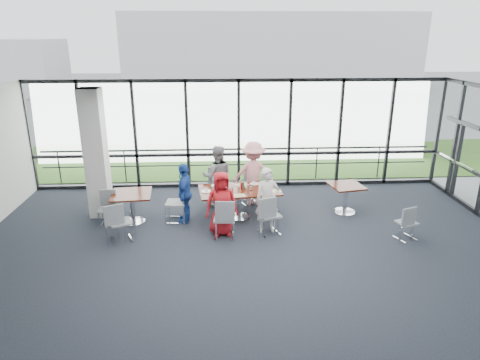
{
  "coord_description": "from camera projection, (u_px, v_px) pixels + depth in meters",
  "views": [
    {
      "loc": [
        -0.62,
        -7.26,
        4.39
      ],
      "look_at": [
        -0.11,
        2.33,
        1.1
      ],
      "focal_mm": 32.0,
      "sensor_mm": 36.0,
      "label": 1
    }
  ],
  "objects": [
    {
      "name": "floor",
      "position": [
        252.0,
        272.0,
        8.32
      ],
      "size": [
        12.0,
        10.0,
        0.02
      ],
      "primitive_type": "cube",
      "color": "#1C222B",
      "rests_on": "ground"
    },
    {
      "name": "ceiling",
      "position": [
        254.0,
        108.0,
        7.27
      ],
      "size": [
        12.0,
        10.0,
        0.04
      ],
      "primitive_type": "cube",
      "color": "silver",
      "rests_on": "ground"
    },
    {
      "name": "curtain_wall_back",
      "position": [
        239.0,
        134.0,
        12.52
      ],
      "size": [
        12.0,
        0.1,
        3.2
      ],
      "primitive_type": "cube",
      "color": "white",
      "rests_on": "ground"
    },
    {
      "name": "exit_door",
      "position": [
        457.0,
        161.0,
        11.82
      ],
      "size": [
        0.12,
        1.6,
        2.1
      ],
      "primitive_type": "cube",
      "color": "black",
      "rests_on": "ground"
    },
    {
      "name": "structural_column",
      "position": [
        96.0,
        154.0,
        10.44
      ],
      "size": [
        0.5,
        0.5,
        3.2
      ],
      "primitive_type": "cube",
      "color": "silver",
      "rests_on": "ground"
    },
    {
      "name": "apron",
      "position": [
        233.0,
        146.0,
        17.76
      ],
      "size": [
        80.0,
        70.0,
        0.02
      ],
      "primitive_type": "cube",
      "color": "gray",
      "rests_on": "ground"
    },
    {
      "name": "grass_strip",
      "position": [
        235.0,
        158.0,
        15.87
      ],
      "size": [
        80.0,
        5.0,
        0.01
      ],
      "primitive_type": "cube",
      "color": "#2E5B20",
      "rests_on": "ground"
    },
    {
      "name": "hangar_main",
      "position": [
        268.0,
        50.0,
        37.77
      ],
      "size": [
        24.0,
        10.0,
        6.0
      ],
      "primitive_type": "cube",
      "color": "silver",
      "rests_on": "ground"
    },
    {
      "name": "guard_rail",
      "position": [
        238.0,
        164.0,
        13.44
      ],
      "size": [
        12.0,
        0.06,
        0.06
      ],
      "primitive_type": "cylinder",
      "rotation": [
        0.0,
        1.57,
        0.0
      ],
      "color": "#2D2D33",
      "rests_on": "ground"
    },
    {
      "name": "main_table",
      "position": [
        239.0,
        194.0,
        10.58
      ],
      "size": [
        2.07,
        1.3,
        0.75
      ],
      "rotation": [
        0.0,
        0.0,
        0.12
      ],
      "color": "#3B0E09",
      "rests_on": "ground"
    },
    {
      "name": "side_table_left",
      "position": [
        132.0,
        198.0,
        10.32
      ],
      "size": [
        1.01,
        1.01,
        0.75
      ],
      "rotation": [
        0.0,
        0.0,
        0.09
      ],
      "color": "#3B0E09",
      "rests_on": "ground"
    },
    {
      "name": "side_table_right",
      "position": [
        346.0,
        190.0,
        10.89
      ],
      "size": [
        0.92,
        0.92,
        0.75
      ],
      "rotation": [
        0.0,
        0.0,
        0.19
      ],
      "color": "#3B0E09",
      "rests_on": "ground"
    },
    {
      "name": "diner_near_left",
      "position": [
        221.0,
        204.0,
        9.66
      ],
      "size": [
        0.8,
        0.59,
        1.5
      ],
      "primitive_type": "imported",
      "rotation": [
        0.0,
        0.0,
        0.17
      ],
      "color": "#AD131A",
      "rests_on": "ground"
    },
    {
      "name": "diner_near_right",
      "position": [
        267.0,
        200.0,
        9.8
      ],
      "size": [
        0.61,
        0.49,
        1.54
      ],
      "primitive_type": "imported",
      "rotation": [
        0.0,
        0.0,
        0.14
      ],
      "color": "silver",
      "rests_on": "ground"
    },
    {
      "name": "diner_far_left",
      "position": [
        217.0,
        176.0,
        11.28
      ],
      "size": [
        0.81,
        0.51,
        1.65
      ],
      "primitive_type": "imported",
      "rotation": [
        0.0,
        0.0,
        3.16
      ],
      "color": "gray",
      "rests_on": "ground"
    },
    {
      "name": "diner_far_right",
      "position": [
        253.0,
        174.0,
        11.37
      ],
      "size": [
        1.14,
        0.61,
        1.73
      ],
      "primitive_type": "imported",
      "rotation": [
        0.0,
        0.0,
        3.11
      ],
      "color": "pink",
      "rests_on": "ground"
    },
    {
      "name": "diner_end",
      "position": [
        185.0,
        193.0,
        10.34
      ],
      "size": [
        0.55,
        0.91,
        1.49
      ],
      "primitive_type": "imported",
      "rotation": [
        0.0,
        0.0,
        -1.66
      ],
      "color": "#1D449F",
      "rests_on": "ground"
    },
    {
      "name": "chair_main_nl",
      "position": [
        224.0,
        218.0,
        9.59
      ],
      "size": [
        0.49,
        0.49,
        0.93
      ],
      "primitive_type": null,
      "rotation": [
        0.0,
        0.0,
        -0.08
      ],
      "color": "gray",
      "rests_on": "ground"
    },
    {
      "name": "chair_main_nr",
      "position": [
        269.0,
        215.0,
        9.77
      ],
      "size": [
        0.57,
        0.57,
        0.93
      ],
      "primitive_type": null,
      "rotation": [
        0.0,
        0.0,
        0.32
      ],
      "color": "gray",
      "rests_on": "ground"
    },
    {
      "name": "chair_main_fl",
      "position": [
        217.0,
        188.0,
        11.43
      ],
      "size": [
        0.51,
        0.51,
        0.97
      ],
      "primitive_type": null,
      "rotation": [
        0.0,
        0.0,
        3.06
      ],
      "color": "gray",
      "rests_on": "ground"
    },
    {
      "name": "chair_main_fr",
      "position": [
        249.0,
        187.0,
        11.57
      ],
      "size": [
        0.57,
        0.57,
        0.9
      ],
      "primitive_type": null,
      "rotation": [
        0.0,
        0.0,
        3.49
      ],
      "color": "gray",
      "rests_on": "ground"
    },
    {
      "name": "chair_main_end",
      "position": [
        176.0,
        203.0,
        10.43
      ],
      "size": [
        0.51,
        0.51,
        0.97
      ],
      "primitive_type": null,
      "rotation": [
        0.0,
        0.0,
        -1.66
      ],
      "color": "gray",
      "rests_on": "ground"
    },
    {
      "name": "chair_spare_la",
      "position": [
        121.0,
        222.0,
        9.42
      ],
      "size": [
        0.58,
        0.58,
        0.91
      ],
      "primitive_type": null,
      "rotation": [
        0.0,
        0.0,
        0.39
      ],
      "color": "gray",
      "rests_on": "ground"
    },
    {
      "name": "chair_spare_lb",
      "position": [
        107.0,
        209.0,
        10.21
      ],
      "size": [
        0.41,
        0.41,
        0.82
      ],
      "primitive_type": null,
      "rotation": [
        0.0,
        0.0,
        3.13
      ],
      "color": "gray",
      "rests_on": "ground"
    },
    {
      "name": "chair_spare_r",
      "position": [
        407.0,
        223.0,
        9.53
      ],
      "size": [
        0.5,
        0.5,
        0.8
      ],
      "primitive_type": null,
      "rotation": [
        0.0,
        0.0,
        0.36
      ],
      "color": "gray",
      "rests_on": "ground"
    },
    {
      "name": "plate_nl",
      "position": [
        220.0,
        196.0,
        10.09
      ],
      "size": [
        0.25,
        0.25,
        0.01
      ],
      "primitive_type": "cylinder",
      "color": "white",
      "rests_on": "main_table"
    },
    {
      "name": "plate_nr",
      "position": [
        265.0,
        193.0,
        10.27
      ],
      "size": [
        0.27,
        0.27,
        0.01
      ],
      "primitive_type": "cylinder",
      "color": "white",
      "rests_on": "main_table"
    },
    {
      "name": "plate_fl",
      "position": [
        216.0,
        186.0,
        10.79
      ],
      "size": [
        0.26,
        0.26,
        0.01
      ],
      "primitive_type": "cylinder",
      "color": "white",
      "rests_on": "main_table"
    },
    {
      "name": "plate_fr",
      "position": [
        254.0,
        184.0,
        10.93
      ],
      "size": [
        0.24,
        0.24,
        0.01
      ],
      "primitive_type": "cylinder",
      "color": "white",
      "rests_on": "main_table"
    },
    {
      "name": "plate_end",
      "position": [
        206.0,
        191.0,
        10.4
      ],
      "size": [
        0.24,
        0.24,
        0.01
      ],
      "primitive_type": "cylinder",
      "color": "white",
      "rests_on": "main_table"
    },
    {
      "name": "tumbler_a",
      "position": [
        232.0,
        190.0,
        10.29
      ],
      "size": [
        0.07,
        0.07,
        0.15
      ],
      "primitive_type": "cylinder",
      "color": "white",
      "rests_on": "main_table"
    },
    {
      "name": "tumbler_b",
      "position": [
        251.0,
        188.0,
        10.43
      ],
      "size": [
        0.07,
        0.07,
        0.14
      ],
      "primitive_type": "cylinder",
      "color": "white",
      "rests_on": "main_table"
    },
    {
      "name": "tumbler_c",
      "position": [
        240.0,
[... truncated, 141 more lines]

